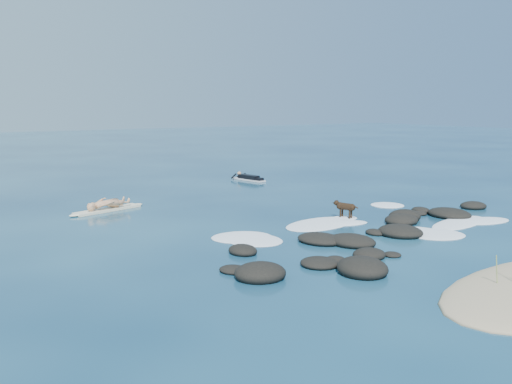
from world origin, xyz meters
TOP-DOWN VIEW (x-y plane):
  - ground at (0.00, 0.00)m, footprint 160.00×160.00m
  - reef_rocks at (-0.29, -1.91)m, footprint 14.57×6.43m
  - breaking_foam at (0.52, -0.31)m, footprint 11.66×7.07m
  - standing_surfer_rig at (-6.42, 7.90)m, footprint 3.55×1.49m
  - paddling_surfer_rig at (3.60, 12.72)m, footprint 1.21×2.61m
  - dog at (0.79, 1.25)m, footprint 0.52×1.12m

SIDE VIEW (x-z plane):
  - ground at x=0.00m, z-range 0.00..0.00m
  - breaking_foam at x=0.52m, z-range -0.05..0.07m
  - reef_rocks at x=-0.29m, z-range -0.17..0.40m
  - paddling_surfer_rig at x=3.60m, z-range -0.07..0.38m
  - dog at x=0.79m, z-range 0.12..0.85m
  - standing_surfer_rig at x=-6.42m, z-range -0.22..1.84m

